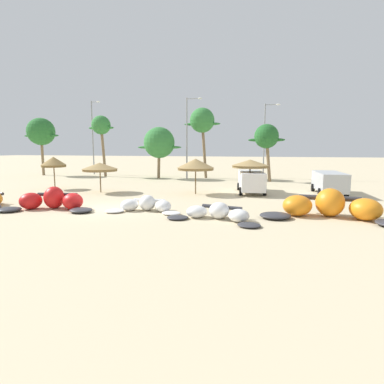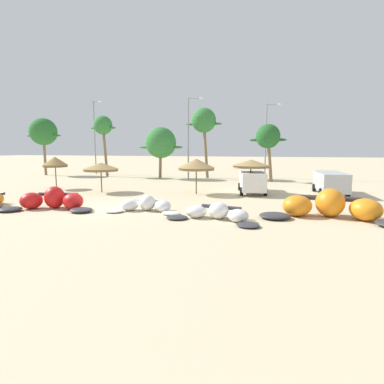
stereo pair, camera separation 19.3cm
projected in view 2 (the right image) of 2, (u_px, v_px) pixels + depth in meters
The scene contains 19 objects.
ground_plane at pixel (105, 209), 20.25m from camera, with size 260.00×260.00×0.00m, color beige.
kite_left at pixel (52, 201), 20.06m from camera, with size 6.05×3.45×1.41m.
kite_left_of_center at pixel (146, 205), 19.41m from camera, with size 4.90×2.42×0.96m.
kite_center at pixel (217, 213), 17.10m from camera, with size 5.38×2.97×0.90m.
kite_right_of_center at pixel (330, 207), 17.45m from camera, with size 7.83×3.83×1.60m.
beach_umbrella_near_van at pixel (55, 162), 29.88m from camera, with size 2.32×2.32×3.05m.
beach_umbrella_middle at pixel (101, 167), 27.53m from camera, with size 3.10×3.10×2.60m.
beach_umbrella_near_palms at pixel (196, 164), 26.41m from camera, with size 3.16×3.16×2.98m.
beach_umbrella_outermost at pixel (251, 164), 26.71m from camera, with size 3.17×3.17×2.89m.
parked_van at pixel (330, 181), 26.57m from camera, with size 2.46×5.24×1.84m.
parked_car_second at pixel (252, 180), 27.44m from camera, with size 2.79×5.59×1.84m.
palm_leftmost at pixel (43, 132), 44.72m from camera, with size 5.72×3.82×8.08m.
palm_left at pixel (103, 127), 42.67m from camera, with size 3.79×2.52×8.20m.
palm_left_of_gap at pixel (161, 143), 40.10m from camera, with size 5.89×3.93×6.51m.
palm_center_left at pixel (204, 121), 40.34m from camera, with size 4.74×3.16×8.96m.
palm_center_right at pixel (268, 137), 35.99m from camera, with size 4.15×2.77×6.59m.
lamppost_west at pixel (95, 135), 46.57m from camera, with size 1.51×0.24×10.64m.
lamppost_west_center at pixel (190, 134), 39.60m from camera, with size 2.05×0.24×10.05m.
lamppost_east_center at pixel (267, 137), 40.40m from camera, with size 1.94×0.24×9.44m.
Camera 2 is at (10.62, -17.74, 3.84)m, focal length 29.58 mm.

